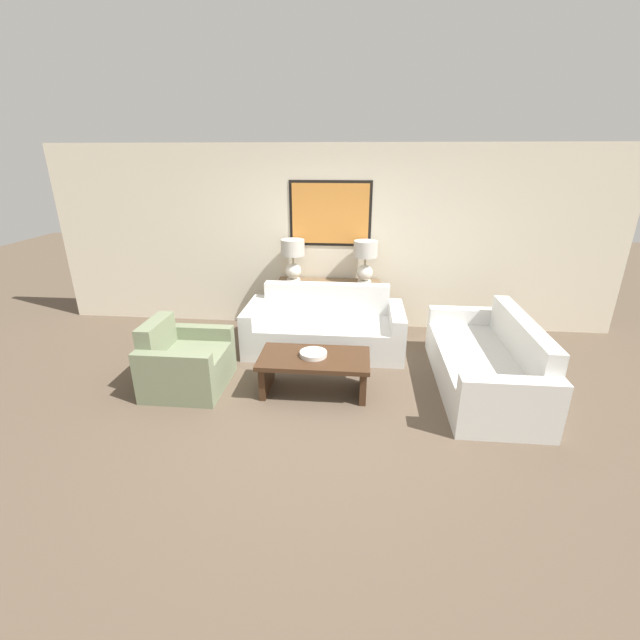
{
  "coord_description": "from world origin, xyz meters",
  "views": [
    {
      "loc": [
        0.44,
        -3.78,
        2.49
      ],
      "look_at": [
        -0.0,
        0.94,
        0.65
      ],
      "focal_mm": 24.0,
      "sensor_mm": 36.0,
      "label": 1
    }
  ],
  "objects_px": {
    "table_lamp_right": "(365,257)",
    "decorative_bowl": "(313,354)",
    "coffee_table": "(314,366)",
    "table_lamp_left": "(293,256)",
    "couch_by_side": "(486,364)",
    "console_table": "(328,306)",
    "couch_by_back_wall": "(325,329)",
    "armchair_near_back_wall": "(185,364)"
  },
  "relations": [
    {
      "from": "decorative_bowl",
      "to": "armchair_near_back_wall",
      "type": "xyz_separation_m",
      "value": [
        -1.46,
        -0.02,
        -0.18
      ]
    },
    {
      "from": "couch_by_back_wall",
      "to": "couch_by_side",
      "type": "height_order",
      "value": "same"
    },
    {
      "from": "console_table",
      "to": "table_lamp_right",
      "type": "relative_size",
      "value": 2.49
    },
    {
      "from": "couch_by_side",
      "to": "couch_by_back_wall",
      "type": "bearing_deg",
      "value": 155.75
    },
    {
      "from": "console_table",
      "to": "table_lamp_left",
      "type": "bearing_deg",
      "value": 180.0
    },
    {
      "from": "console_table",
      "to": "table_lamp_right",
      "type": "bearing_deg",
      "value": 0.0
    },
    {
      "from": "couch_by_side",
      "to": "coffee_table",
      "type": "relative_size",
      "value": 1.73
    },
    {
      "from": "table_lamp_left",
      "to": "coffee_table",
      "type": "xyz_separation_m",
      "value": [
        0.51,
        -1.85,
        -0.81
      ]
    },
    {
      "from": "table_lamp_right",
      "to": "armchair_near_back_wall",
      "type": "relative_size",
      "value": 0.66
    },
    {
      "from": "couch_by_back_wall",
      "to": "couch_by_side",
      "type": "relative_size",
      "value": 1.0
    },
    {
      "from": "couch_by_back_wall",
      "to": "table_lamp_right",
      "type": "bearing_deg",
      "value": 53.3
    },
    {
      "from": "table_lamp_right",
      "to": "coffee_table",
      "type": "relative_size",
      "value": 0.5
    },
    {
      "from": "couch_by_back_wall",
      "to": "armchair_near_back_wall",
      "type": "xyz_separation_m",
      "value": [
        -1.48,
        -1.16,
        0.0
      ]
    },
    {
      "from": "table_lamp_left",
      "to": "couch_by_back_wall",
      "type": "distance_m",
      "value": 1.21
    },
    {
      "from": "table_lamp_left",
      "to": "couch_by_back_wall",
      "type": "height_order",
      "value": "table_lamp_left"
    },
    {
      "from": "armchair_near_back_wall",
      "to": "table_lamp_left",
      "type": "bearing_deg",
      "value": 62.57
    },
    {
      "from": "table_lamp_right",
      "to": "decorative_bowl",
      "type": "height_order",
      "value": "table_lamp_right"
    },
    {
      "from": "couch_by_side",
      "to": "armchair_near_back_wall",
      "type": "height_order",
      "value": "couch_by_side"
    },
    {
      "from": "table_lamp_left",
      "to": "couch_by_side",
      "type": "height_order",
      "value": "table_lamp_left"
    },
    {
      "from": "couch_by_back_wall",
      "to": "armchair_near_back_wall",
      "type": "bearing_deg",
      "value": -142.01
    },
    {
      "from": "table_lamp_left",
      "to": "couch_by_back_wall",
      "type": "xyz_separation_m",
      "value": [
        0.52,
        -0.7,
        -0.85
      ]
    },
    {
      "from": "table_lamp_right",
      "to": "coffee_table",
      "type": "xyz_separation_m",
      "value": [
        -0.54,
        -1.85,
        -0.81
      ]
    },
    {
      "from": "table_lamp_left",
      "to": "couch_by_back_wall",
      "type": "bearing_deg",
      "value": -53.3
    },
    {
      "from": "console_table",
      "to": "couch_by_back_wall",
      "type": "relative_size",
      "value": 0.72
    },
    {
      "from": "table_lamp_right",
      "to": "decorative_bowl",
      "type": "distance_m",
      "value": 2.03
    },
    {
      "from": "armchair_near_back_wall",
      "to": "table_lamp_right",
      "type": "bearing_deg",
      "value": 42.82
    },
    {
      "from": "couch_by_side",
      "to": "table_lamp_left",
      "type": "bearing_deg",
      "value": 147.32
    },
    {
      "from": "couch_by_side",
      "to": "coffee_table",
      "type": "xyz_separation_m",
      "value": [
        -1.92,
        -0.3,
        0.04
      ]
    },
    {
      "from": "console_table",
      "to": "table_lamp_right",
      "type": "xyz_separation_m",
      "value": [
        0.52,
        0.0,
        0.75
      ]
    },
    {
      "from": "table_lamp_left",
      "to": "decorative_bowl",
      "type": "relative_size",
      "value": 2.01
    },
    {
      "from": "armchair_near_back_wall",
      "to": "coffee_table",
      "type": "bearing_deg",
      "value": 0.23
    },
    {
      "from": "couch_by_side",
      "to": "console_table",
      "type": "bearing_deg",
      "value": 140.76
    },
    {
      "from": "table_lamp_right",
      "to": "decorative_bowl",
      "type": "xyz_separation_m",
      "value": [
        -0.55,
        -1.84,
        -0.67
      ]
    },
    {
      "from": "couch_by_back_wall",
      "to": "coffee_table",
      "type": "bearing_deg",
      "value": -90.76
    },
    {
      "from": "coffee_table",
      "to": "decorative_bowl",
      "type": "xyz_separation_m",
      "value": [
        -0.01,
        0.01,
        0.14
      ]
    },
    {
      "from": "table_lamp_right",
      "to": "couch_by_back_wall",
      "type": "relative_size",
      "value": 0.29
    },
    {
      "from": "console_table",
      "to": "couch_by_side",
      "type": "distance_m",
      "value": 2.46
    },
    {
      "from": "couch_by_side",
      "to": "decorative_bowl",
      "type": "relative_size",
      "value": 6.99
    },
    {
      "from": "console_table",
      "to": "couch_by_side",
      "type": "xyz_separation_m",
      "value": [
        1.91,
        -1.56,
        -0.1
      ]
    },
    {
      "from": "console_table",
      "to": "armchair_near_back_wall",
      "type": "relative_size",
      "value": 1.64
    },
    {
      "from": "table_lamp_right",
      "to": "coffee_table",
      "type": "bearing_deg",
      "value": -106.13
    },
    {
      "from": "console_table",
      "to": "couch_by_side",
      "type": "relative_size",
      "value": 0.72
    }
  ]
}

